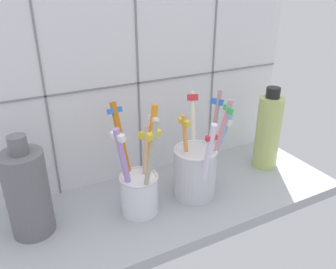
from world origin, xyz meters
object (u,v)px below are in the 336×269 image
Objects in this scene: toothbrush_cup_left at (139,186)px; ceramic_vase at (28,192)px; toothbrush_cup_right at (196,168)px; soap_bottle at (268,131)px.

ceramic_vase is (-16.30, 2.98, 2.10)cm from toothbrush_cup_left.
toothbrush_cup_left is 10.85cm from toothbrush_cup_right.
ceramic_vase is (-27.14, 3.14, 1.70)cm from toothbrush_cup_right.
ceramic_vase is at bearing 173.40° from toothbrush_cup_right.
toothbrush_cup_right is at bearing -173.06° from soap_bottle.
ceramic_vase is 0.96× the size of soap_bottle.
ceramic_vase is 45.12cm from soap_bottle.
toothbrush_cup_left is 29.02cm from soap_bottle.
toothbrush_cup_right is 1.09× the size of soap_bottle.
toothbrush_cup_left is at bearing -10.37° from ceramic_vase.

